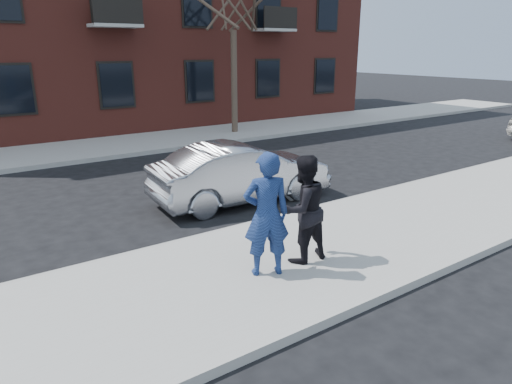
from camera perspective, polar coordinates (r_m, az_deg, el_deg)
ground at (r=9.12m, az=10.23°, el=-6.20°), size 100.00×100.00×0.00m
near_sidewalk at (r=8.93m, az=11.38°, el=-6.27°), size 50.00×3.50×0.15m
near_curb at (r=10.16m, az=4.13°, el=-2.99°), size 50.00×0.10×0.15m
far_sidewalk at (r=18.46m, az=-15.07°, el=5.83°), size 50.00×3.50×0.15m
far_curb at (r=16.81m, az=-12.95°, el=4.88°), size 50.00×0.10×0.15m
silver_sedan at (r=11.13m, az=-1.83°, el=2.43°), size 4.50×1.79×1.46m
man_hoodie at (r=7.10m, az=1.31°, el=-2.84°), size 0.86×0.73×2.01m
man_peacoat at (r=7.63m, az=5.89°, el=-2.14°), size 0.91×0.71×1.84m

